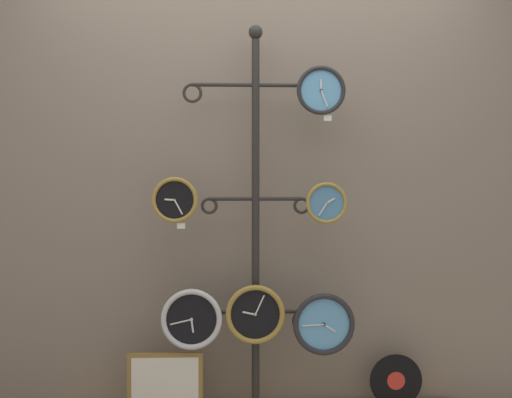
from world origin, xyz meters
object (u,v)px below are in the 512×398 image
at_px(clock_bottom_right, 324,324).
at_px(display_stand, 256,276).
at_px(clock_middle_left, 175,200).
at_px(clock_bottom_center, 255,314).
at_px(clock_middle_right, 326,203).
at_px(clock_top_right, 321,90).
at_px(picture_frame, 165,385).
at_px(vinyl_record, 396,381).
at_px(clock_bottom_left, 192,319).

bearing_deg(clock_bottom_right, display_stand, 164.92).
distance_m(clock_middle_left, clock_bottom_right, 0.99).
xyz_separation_m(clock_middle_left, clock_bottom_center, (0.41, 0.00, -0.58)).
relative_size(display_stand, clock_bottom_right, 6.50).
height_order(clock_middle_right, clock_bottom_center, clock_middle_right).
xyz_separation_m(display_stand, clock_middle_left, (-0.41, -0.09, 0.40)).
height_order(display_stand, clock_bottom_center, display_stand).
xyz_separation_m(clock_middle_left, clock_bottom_right, (0.76, -0.01, -0.63)).
bearing_deg(clock_bottom_center, clock_middle_left, -179.40).
bearing_deg(clock_middle_left, clock_bottom_right, -0.48).
bearing_deg(clock_top_right, display_stand, 165.17).
height_order(clock_middle_right, picture_frame, clock_middle_right).
height_order(clock_middle_right, vinyl_record, clock_middle_right).
bearing_deg(vinyl_record, clock_bottom_left, -174.73).
bearing_deg(display_stand, clock_bottom_right, -15.08).
bearing_deg(clock_bottom_left, clock_middle_left, 171.35).
height_order(display_stand, clock_bottom_left, display_stand).
xyz_separation_m(clock_bottom_center, vinyl_record, (0.75, 0.08, -0.38)).
bearing_deg(clock_middle_right, clock_top_right, 173.44).
distance_m(clock_middle_right, clock_bottom_center, 0.67).
relative_size(display_stand, clock_bottom_left, 6.69).
relative_size(clock_middle_left, picture_frame, 0.61).
bearing_deg(clock_top_right, clock_middle_left, 179.97).
bearing_deg(vinyl_record, picture_frame, -176.11).
height_order(clock_top_right, clock_middle_right, clock_top_right).
distance_m(clock_top_right, clock_middle_right, 0.57).
bearing_deg(clock_bottom_right, clock_middle_left, 179.52).
bearing_deg(display_stand, picture_frame, -169.89).
bearing_deg(clock_middle_right, clock_bottom_left, -179.24).
relative_size(clock_top_right, vinyl_record, 0.89).
distance_m(clock_middle_right, clock_bottom_left, 0.90).
relative_size(clock_bottom_left, picture_frame, 0.81).
bearing_deg(clock_bottom_center, clock_middle_right, -1.26).
relative_size(clock_bottom_center, vinyl_record, 1.08).
relative_size(display_stand, clock_bottom_center, 6.80).
bearing_deg(vinyl_record, clock_middle_left, -175.74).
bearing_deg(clock_middle_right, clock_bottom_right, -168.53).
xyz_separation_m(clock_bottom_left, picture_frame, (-0.13, 0.02, -0.34)).
xyz_separation_m(clock_bottom_center, clock_bottom_right, (0.35, -0.01, -0.05)).
distance_m(display_stand, clock_bottom_left, 0.40).
distance_m(clock_bottom_center, vinyl_record, 0.84).
distance_m(display_stand, clock_top_right, 1.01).
xyz_separation_m(display_stand, clock_bottom_right, (0.34, -0.09, -0.23)).
relative_size(display_stand, clock_middle_right, 9.73).
bearing_deg(clock_middle_right, display_stand, 165.81).
distance_m(clock_bottom_left, clock_bottom_center, 0.32).
height_order(clock_top_right, clock_middle_left, clock_top_right).
height_order(display_stand, clock_bottom_right, display_stand).
distance_m(clock_middle_left, clock_bottom_center, 0.71).
distance_m(display_stand, vinyl_record, 0.93).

